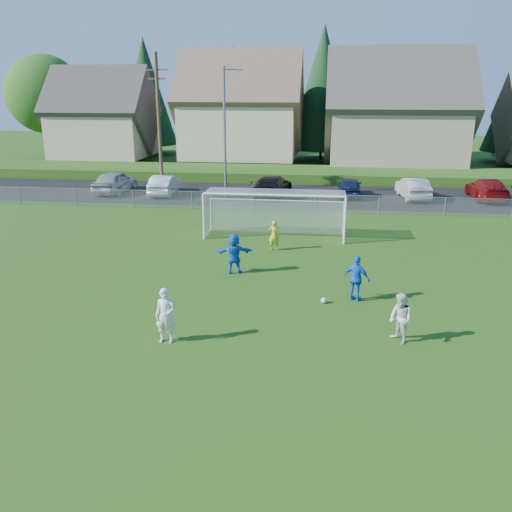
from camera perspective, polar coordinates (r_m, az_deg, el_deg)
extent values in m
plane|color=#193D0C|center=(14.54, -4.13, -14.86)|extent=(160.00, 160.00, 0.00)
plane|color=black|center=(40.35, 3.53, 6.42)|extent=(60.00, 60.00, 0.00)
cube|color=#1E420F|center=(47.66, 4.16, 8.61)|extent=(70.00, 6.00, 0.80)
sphere|color=white|center=(20.42, 7.15, -4.66)|extent=(0.22, 0.22, 0.22)
imported|color=white|center=(17.26, -9.50, -6.23)|extent=(0.65, 0.43, 1.79)
imported|color=white|center=(17.63, 14.97, -6.37)|extent=(0.94, 0.99, 1.62)
imported|color=blue|center=(20.61, 10.53, -2.35)|extent=(1.10, 0.80, 1.74)
imported|color=blue|center=(23.26, -2.33, 0.27)|extent=(1.70, 0.88, 1.75)
imported|color=#BDC617|center=(26.57, 1.91, 2.19)|extent=(0.55, 0.37, 1.49)
imported|color=#95999C|center=(42.56, -14.64, 7.58)|extent=(2.30, 4.94, 1.64)
imported|color=white|center=(41.02, -9.62, 7.41)|extent=(1.76, 4.48, 1.45)
imported|color=black|center=(39.80, 1.70, 7.40)|extent=(2.82, 5.50, 1.53)
imported|color=#11183D|center=(40.37, 9.83, 7.20)|extent=(1.76, 4.13, 1.39)
imported|color=#B8B8B8|center=(40.53, 16.20, 6.87)|extent=(2.04, 4.67, 1.49)
imported|color=maroon|center=(41.96, 23.17, 6.50)|extent=(2.10, 5.13, 1.49)
cylinder|color=white|center=(28.48, -5.52, 4.16)|extent=(0.12, 0.12, 2.44)
cylinder|color=white|center=(27.82, 9.34, 3.68)|extent=(0.12, 0.12, 2.44)
cylinder|color=white|center=(27.65, 1.85, 6.41)|extent=(7.30, 0.12, 0.12)
cylinder|color=white|center=(30.26, -4.76, 4.35)|extent=(0.08, 0.08, 1.80)
cylinder|color=white|center=(29.64, 9.21, 3.90)|extent=(0.08, 0.08, 1.80)
cylinder|color=white|center=(29.54, 2.17, 5.86)|extent=(7.30, 0.08, 0.08)
cube|color=silver|center=(29.73, 2.15, 4.16)|extent=(7.30, 0.02, 1.80)
cube|color=silver|center=(29.34, -5.14, 4.56)|extent=(0.02, 1.80, 2.44)
cube|color=silver|center=(28.69, 9.29, 4.11)|extent=(0.02, 1.80, 2.44)
cube|color=silver|center=(28.53, 2.02, 6.76)|extent=(7.30, 1.80, 0.02)
cube|color=gray|center=(34.74, 2.94, 6.57)|extent=(52.00, 0.03, 0.03)
cube|color=gray|center=(34.85, 2.93, 5.65)|extent=(52.00, 0.02, 1.14)
cylinder|color=gray|center=(34.85, 2.93, 5.65)|extent=(0.06, 0.06, 1.20)
cylinder|color=slate|center=(38.80, -3.31, 12.68)|extent=(0.18, 0.18, 9.00)
cylinder|color=slate|center=(38.58, -2.65, 19.06)|extent=(1.20, 0.12, 0.12)
cube|color=slate|center=(38.49, -1.72, 18.99)|extent=(0.36, 0.18, 0.12)
cylinder|color=#473321|center=(40.92, -10.15, 13.40)|extent=(0.26, 0.26, 10.00)
cube|color=#473321|center=(40.84, -10.45, 18.72)|extent=(1.60, 0.10, 0.10)
cube|color=#473321|center=(40.83, -10.40, 17.88)|extent=(1.30, 0.10, 0.10)
cube|color=tan|center=(58.72, -15.71, 12.31)|extent=(9.00, 8.00, 4.50)
pyramid|color=#423D38|center=(58.56, -16.27, 18.80)|extent=(9.90, 8.80, 4.41)
cube|color=#C6B58E|center=(55.83, -1.60, 13.21)|extent=(11.00, 9.00, 5.50)
pyramid|color=brown|center=(55.78, -1.67, 21.14)|extent=(12.10, 9.90, 4.96)
cube|color=tan|center=(54.58, 14.37, 12.32)|extent=(12.00, 10.00, 5.00)
pyramid|color=#4C473F|center=(54.51, 15.04, 20.72)|extent=(13.20, 11.00, 5.52)
cylinder|color=#382616|center=(65.82, -20.85, 11.39)|extent=(0.36, 0.36, 3.96)
sphere|color=#2B5B19|center=(65.57, -21.32, 15.58)|extent=(8.36, 8.36, 8.36)
cylinder|color=#382616|center=(65.72, -11.20, 10.96)|extent=(0.30, 0.30, 1.20)
cone|color=#143819|center=(65.33, -11.55, 16.59)|extent=(6.76, 6.76, 11.70)
cylinder|color=#382616|center=(64.29, -2.26, 11.14)|extent=(0.30, 0.30, 1.20)
cone|color=#143819|center=(63.90, -2.33, 16.49)|extent=(6.24, 6.24, 10.80)
cylinder|color=#382616|center=(60.44, 6.81, 10.62)|extent=(0.30, 0.30, 1.20)
cone|color=#143819|center=(60.01, 7.06, 17.17)|extent=(7.28, 7.28, 12.60)
cylinder|color=#382616|center=(62.99, 16.21, 11.60)|extent=(0.36, 0.36, 3.96)
sphere|color=#2B5B19|center=(62.73, 16.59, 15.99)|extent=(8.36, 8.36, 8.36)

